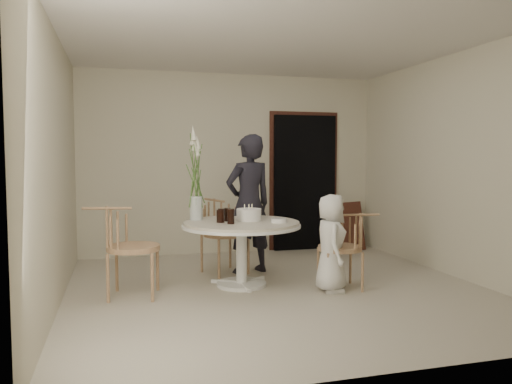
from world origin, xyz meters
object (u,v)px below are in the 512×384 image
object	(u,v)px
chair_left	(120,238)
girl	(249,204)
birthday_cake	(249,215)
flower_vase	(196,178)
boy	(331,243)
chair_far	(219,225)
table	(241,232)
chair_right	(350,240)

from	to	relation	value
chair_left	girl	xyz separation A→B (m)	(1.56, 0.71, 0.25)
birthday_cake	flower_vase	size ratio (longest dim) A/B	0.26
chair_left	birthday_cake	world-z (taller)	chair_left
girl	boy	world-z (taller)	girl
chair_left	flower_vase	size ratio (longest dim) A/B	0.87
chair_left	flower_vase	xyz separation A→B (m)	(0.85, 0.39, 0.60)
birthday_cake	girl	bearing A→B (deg)	75.41
chair_far	flower_vase	world-z (taller)	flower_vase
girl	chair_left	bearing A→B (deg)	8.23
boy	flower_vase	size ratio (longest dim) A/B	0.97
chair_far	boy	size ratio (longest dim) A/B	0.87
table	girl	world-z (taller)	girl
girl	flower_vase	xyz separation A→B (m)	(-0.71, -0.33, 0.34)
chair_left	boy	distance (m)	2.23
chair_far	chair_left	distance (m)	1.50
table	birthday_cake	bearing A→B (deg)	32.32
chair_right	girl	world-z (taller)	girl
chair_far	chair_right	world-z (taller)	chair_far
girl	birthday_cake	bearing A→B (deg)	59.15
girl	boy	distance (m)	1.31
chair_far	chair_left	size ratio (longest dim) A/B	0.97
chair_right	birthday_cake	distance (m)	1.17
birthday_cake	flower_vase	xyz separation A→B (m)	(-0.57, 0.22, 0.41)
table	chair_left	xyz separation A→B (m)	(-1.32, -0.10, -0.00)
table	birthday_cake	distance (m)	0.22
chair_left	girl	distance (m)	1.74
chair_right	chair_left	xyz separation A→B (m)	(-2.45, 0.32, 0.07)
chair_right	flower_vase	distance (m)	1.88
girl	table	bearing A→B (deg)	51.86
chair_far	girl	size ratio (longest dim) A/B	0.53
girl	chair_far	bearing A→B (deg)	-40.88
table	flower_vase	bearing A→B (deg)	148.10
chair_far	table	bearing A→B (deg)	-102.33
chair_left	table	bearing A→B (deg)	-74.67
flower_vase	chair_left	bearing A→B (deg)	-155.55
girl	birthday_cake	xyz separation A→B (m)	(-0.14, -0.55, -0.07)
girl	chair_right	bearing A→B (deg)	114.60
table	chair_far	world-z (taller)	chair_far
table	chair_far	size ratio (longest dim) A/B	1.44
chair_far	birthday_cake	distance (m)	0.76
chair_left	boy	size ratio (longest dim) A/B	0.90
boy	girl	bearing A→B (deg)	44.50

